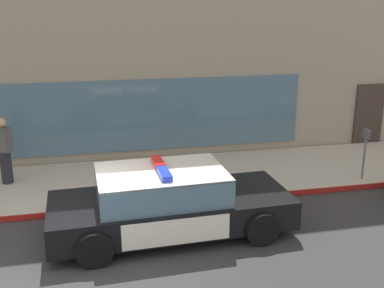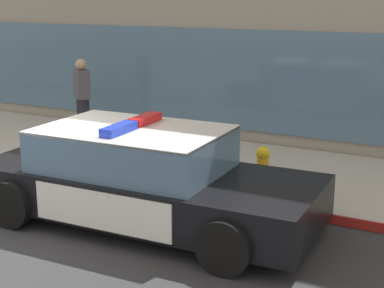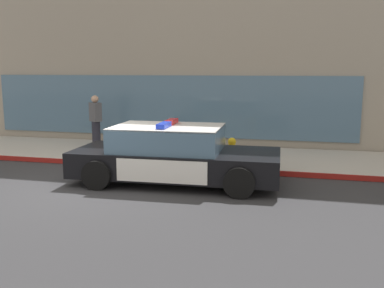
% 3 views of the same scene
% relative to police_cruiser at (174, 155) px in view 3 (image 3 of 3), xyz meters
% --- Properties ---
extents(ground, '(48.00, 48.00, 0.00)m').
position_rel_police_cruiser_xyz_m(ground, '(-1.83, -0.75, -0.68)').
color(ground, '#303033').
extents(sidewalk, '(48.00, 3.29, 0.15)m').
position_rel_police_cruiser_xyz_m(sidewalk, '(-1.83, 2.87, -0.61)').
color(sidewalk, '#B2ADA3').
rests_on(sidewalk, ground).
extents(curb_red_paint, '(28.80, 0.04, 0.14)m').
position_rel_police_cruiser_xyz_m(curb_red_paint, '(-1.83, 1.21, -0.61)').
color(curb_red_paint, maroon).
rests_on(curb_red_paint, ground).
extents(storefront_building, '(21.54, 9.85, 9.77)m').
position_rel_police_cruiser_xyz_m(storefront_building, '(0.93, 9.45, 4.20)').
color(storefront_building, gray).
rests_on(storefront_building, ground).
extents(police_cruiser, '(4.96, 2.27, 1.49)m').
position_rel_police_cruiser_xyz_m(police_cruiser, '(0.00, 0.00, 0.00)').
color(police_cruiser, black).
rests_on(police_cruiser, ground).
extents(fire_hydrant, '(0.34, 0.39, 0.73)m').
position_rel_police_cruiser_xyz_m(fire_hydrant, '(1.16, 1.71, -0.18)').
color(fire_hydrant, gold).
rests_on(fire_hydrant, sidewalk).
extents(pedestrian_on_sidewalk, '(0.48, 0.44, 1.71)m').
position_rel_police_cruiser_xyz_m(pedestrian_on_sidewalk, '(-3.64, 3.27, 0.33)').
color(pedestrian_on_sidewalk, '#23232D').
rests_on(pedestrian_on_sidewalk, sidewalk).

